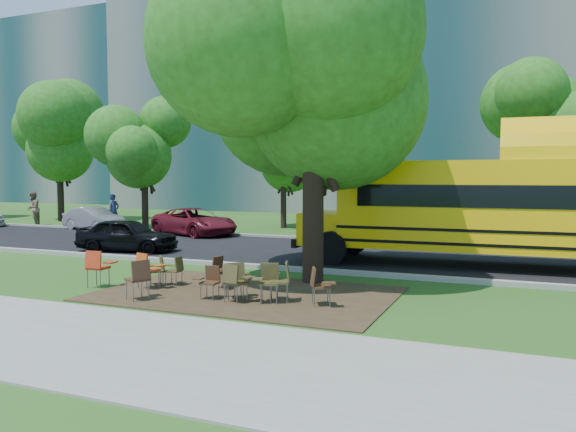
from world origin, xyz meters
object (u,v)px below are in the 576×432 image
at_px(chair_6, 282,277).
at_px(school_bus, 541,207).
at_px(chair_1, 147,267).
at_px(chair_2, 140,275).
at_px(chair_7, 319,283).
at_px(chair_10, 221,269).
at_px(chair_5, 268,279).
at_px(bg_car_red, 194,222).
at_px(pedestrian_a, 114,211).
at_px(chair_11, 236,276).
at_px(chair_4, 235,279).
at_px(bg_car_silver, 94,219).
at_px(chair_8, 176,268).
at_px(chair_3, 210,279).
at_px(black_car, 127,235).
at_px(pedestrian_b, 33,208).
at_px(chair_0, 98,264).
at_px(chair_9, 157,268).
at_px(main_tree, 314,63).

bearing_deg(chair_6, school_bus, -59.14).
height_order(chair_1, chair_2, chair_2).
height_order(chair_7, chair_10, chair_7).
height_order(chair_5, bg_car_red, bg_car_red).
bearing_deg(chair_7, chair_5, -111.59).
relative_size(chair_7, pedestrian_a, 0.46).
height_order(chair_11, bg_car_red, bg_car_red).
bearing_deg(chair_10, chair_4, 50.88).
relative_size(bg_car_silver, pedestrian_a, 2.00).
height_order(chair_8, bg_car_silver, bg_car_silver).
xyz_separation_m(chair_3, black_car, (-7.03, 5.92, 0.16)).
height_order(school_bus, bg_car_silver, school_bus).
bearing_deg(bg_car_silver, pedestrian_b, 90.49).
distance_m(chair_1, chair_3, 2.05).
distance_m(school_bus, chair_4, 9.86).
relative_size(chair_5, chair_7, 1.04).
bearing_deg(chair_3, chair_8, -37.55).
relative_size(school_bus, chair_6, 14.68).
bearing_deg(school_bus, chair_5, -130.61).
height_order(chair_6, bg_car_silver, bg_car_silver).
height_order(chair_1, bg_car_silver, bg_car_silver).
relative_size(chair_1, chair_6, 1.01).
height_order(chair_0, pedestrian_b, pedestrian_b).
height_order(chair_5, chair_11, chair_5).
relative_size(chair_3, bg_car_silver, 0.21).
bearing_deg(chair_4, chair_1, -179.16).
xyz_separation_m(chair_9, bg_car_red, (-5.88, 11.20, 0.18)).
bearing_deg(school_bus, chair_11, -134.55).
relative_size(chair_0, chair_8, 1.25).
height_order(chair_10, bg_car_red, bg_car_red).
distance_m(school_bus, pedestrian_a, 22.22).
height_order(chair_8, black_car, black_car).
xyz_separation_m(main_tree, pedestrian_b, (-21.17, 10.50, -4.78)).
xyz_separation_m(main_tree, chair_2, (-2.89, -3.57, -5.19)).
distance_m(chair_0, chair_1, 1.36).
height_order(chair_0, chair_8, chair_0).
bearing_deg(pedestrian_a, main_tree, -112.67).
bearing_deg(bg_car_silver, bg_car_red, -78.10).
bearing_deg(chair_0, pedestrian_b, 134.40).
height_order(chair_2, pedestrian_a, pedestrian_a).
bearing_deg(bg_car_red, chair_1, -131.14).
distance_m(chair_10, chair_11, 1.36).
bearing_deg(chair_4, chair_7, 24.63).
xyz_separation_m(chair_11, bg_car_silver, (-14.72, 11.93, 0.07)).
bearing_deg(school_bus, chair_7, -124.78).
bearing_deg(pedestrian_b, chair_9, 30.29).
relative_size(chair_0, chair_9, 1.23).
xyz_separation_m(black_car, bg_car_red, (-0.90, 6.14, 0.02)).
distance_m(bg_car_silver, pedestrian_b, 5.68).
relative_size(chair_1, bg_car_red, 0.20).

